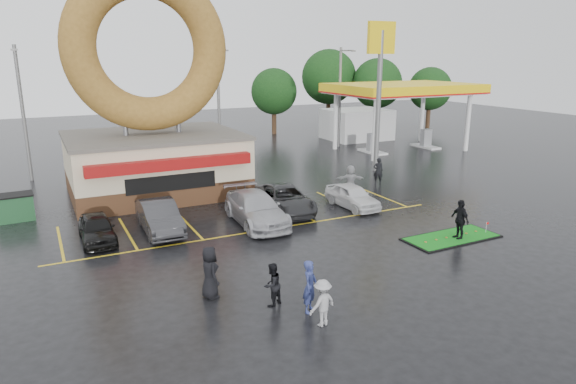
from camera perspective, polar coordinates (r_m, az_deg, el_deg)
name	(u,v)px	position (r m, az deg, el deg)	size (l,w,h in m)	color
ground	(294,254)	(22.44, 0.64, -6.86)	(120.00, 120.00, 0.00)	black
donut_shop	(152,121)	(32.39, -14.84, 7.62)	(10.20, 8.70, 13.50)	#472B19
gas_station	(382,106)	(49.50, 10.38, 9.39)	(12.30, 13.65, 5.90)	silver
shell_sign	(380,69)	(37.94, 10.18, 13.32)	(2.20, 0.36, 10.60)	slate
streetlight_left	(23,110)	(38.61, -27.40, 8.05)	(0.40, 2.21, 9.00)	slate
streetlight_mid	(219,101)	(41.84, -7.68, 9.99)	(0.40, 2.21, 9.00)	slate
streetlight_right	(340,95)	(47.95, 5.83, 10.68)	(0.40, 2.21, 9.00)	slate
tree_far_a	(377,83)	(60.21, 9.89, 11.80)	(5.60, 5.60, 8.00)	#332114
tree_far_b	(430,89)	(62.47, 15.50, 10.99)	(4.90, 4.90, 7.00)	#332114
tree_far_c	(329,77)	(61.30, 4.56, 12.63)	(6.30, 6.30, 9.00)	#332114
tree_far_d	(274,92)	(55.86, -1.57, 11.10)	(4.90, 4.90, 7.00)	#332114
car_black	(97,229)	(25.19, -20.48, -3.83)	(1.49, 3.71, 1.27)	black
car_dgrey	(159,217)	(25.66, -14.10, -2.69)	(1.60, 4.58, 1.51)	#2E2E30
car_silver	(256,209)	(26.15, -3.58, -1.85)	(2.20, 5.40, 1.57)	#AFAFB4
car_grey	(285,199)	(28.12, -0.37, -0.76)	(2.36, 5.12, 1.42)	#29292C
car_white	(352,196)	(29.07, 7.16, -0.45)	(1.57, 3.90, 1.33)	silver
person_blue	(310,286)	(17.36, 2.46, -10.42)	(0.66, 0.44, 1.82)	navy
person_blackjkt	(272,285)	(17.81, -1.79, -10.24)	(0.74, 0.58, 1.53)	black
person_hoodie	(322,303)	(16.62, 3.85, -12.18)	(1.00, 0.58, 1.55)	#9B9B9E
person_bystander	(210,272)	(18.48, -8.69, -8.81)	(0.93, 0.60, 1.90)	black
person_cameraman	(460,220)	(25.13, 18.54, -2.93)	(1.12, 0.47, 1.91)	black
person_walker_near	(350,180)	(31.70, 6.95, 1.35)	(1.72, 0.55, 1.85)	#98989B
person_walker_far	(378,171)	(34.55, 9.98, 2.31)	(0.65, 0.43, 1.79)	black
dumpster	(15,208)	(30.22, -28.10, -1.58)	(1.80, 1.20, 1.30)	#1C4926
putting_green	(451,237)	(25.42, 17.70, -4.84)	(4.69, 2.09, 0.58)	black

